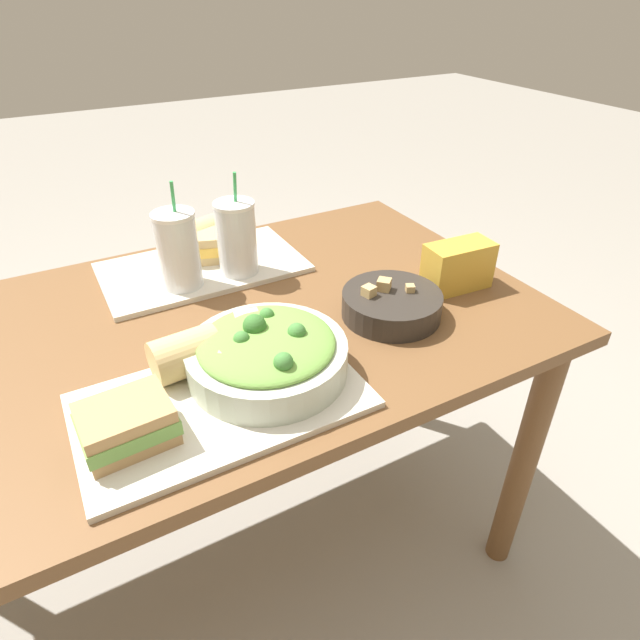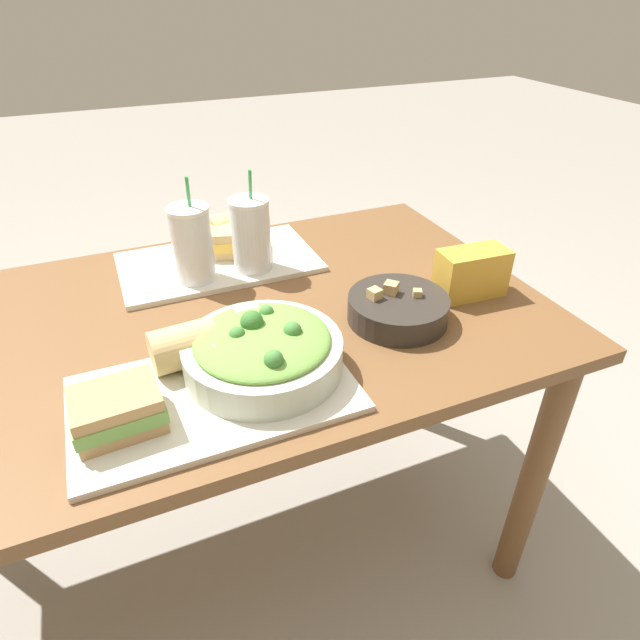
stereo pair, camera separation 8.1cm
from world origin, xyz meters
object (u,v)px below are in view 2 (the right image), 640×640
at_px(sandwich_near, 117,410).
at_px(drink_cup_red, 251,237).
at_px(baguette_near, 185,346).
at_px(baguette_far, 230,227).
at_px(drink_cup_dark, 193,246).
at_px(sandwich_far, 234,240).
at_px(salad_bowl, 263,349).
at_px(chip_bag, 471,273).
at_px(soup_bowl, 398,308).

relative_size(sandwich_near, drink_cup_red, 0.60).
height_order(baguette_near, baguette_far, same).
distance_m(baguette_near, drink_cup_dark, 0.32).
distance_m(baguette_near, sandwich_far, 0.44).
distance_m(salad_bowl, sandwich_far, 0.47).
distance_m(sandwich_far, chip_bag, 0.56).
bearing_deg(chip_bag, sandwich_near, -165.69).
relative_size(salad_bowl, chip_bag, 1.80).
relative_size(baguette_near, sandwich_far, 0.78).
height_order(soup_bowl, drink_cup_red, drink_cup_red).
bearing_deg(drink_cup_dark, drink_cup_red, 0.00).
bearing_deg(soup_bowl, chip_bag, 8.32).
bearing_deg(sandwich_near, drink_cup_dark, 60.17).
bearing_deg(soup_bowl, sandwich_near, -168.59).
bearing_deg(chip_bag, drink_cup_dark, 156.00).
relative_size(baguette_far, chip_bag, 0.82).
bearing_deg(sandwich_near, baguette_near, 38.71).
bearing_deg(drink_cup_red, sandwich_far, 99.80).
bearing_deg(drink_cup_red, salad_bowl, -104.28).
bearing_deg(drink_cup_red, drink_cup_dark, 180.00).
bearing_deg(sandwich_near, drink_cup_red, 47.43).
bearing_deg(drink_cup_dark, soup_bowl, -42.31).
relative_size(baguette_near, drink_cup_dark, 0.50).
distance_m(drink_cup_dark, chip_bag, 0.60).
height_order(soup_bowl, sandwich_far, sandwich_far).
xyz_separation_m(sandwich_far, drink_cup_red, (0.02, -0.09, 0.05)).
bearing_deg(chip_bag, drink_cup_red, 148.78).
relative_size(soup_bowl, sandwich_far, 1.35).
bearing_deg(baguette_far, chip_bag, -153.34).
xyz_separation_m(salad_bowl, sandwich_far, (0.08, 0.46, -0.01)).
bearing_deg(baguette_near, sandwich_near, 127.83).
relative_size(salad_bowl, sandwich_far, 1.83).
distance_m(sandwich_far, drink_cup_red, 0.11).
xyz_separation_m(soup_bowl, drink_cup_dark, (-0.34, 0.31, 0.06)).
bearing_deg(soup_bowl, baguette_far, 114.85).
bearing_deg(drink_cup_dark, baguette_far, 52.96).
distance_m(sandwich_near, baguette_near, 0.17).
relative_size(baguette_far, drink_cup_dark, 0.53).
bearing_deg(salad_bowl, sandwich_far, 80.55).
bearing_deg(drink_cup_red, soup_bowl, -56.18).
height_order(sandwich_far, drink_cup_red, drink_cup_red).
height_order(sandwich_near, baguette_near, baguette_near).
bearing_deg(baguette_near, chip_bag, -92.24).
distance_m(soup_bowl, baguette_near, 0.42).
xyz_separation_m(sandwich_far, baguette_far, (0.01, 0.06, 0.01)).
xyz_separation_m(baguette_far, drink_cup_red, (0.01, -0.16, 0.04)).
height_order(sandwich_far, baguette_far, baguette_far).
bearing_deg(soup_bowl, drink_cup_red, 123.82).
bearing_deg(baguette_near, drink_cup_dark, -19.42).
xyz_separation_m(baguette_near, chip_bag, (0.61, 0.02, 0.00)).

